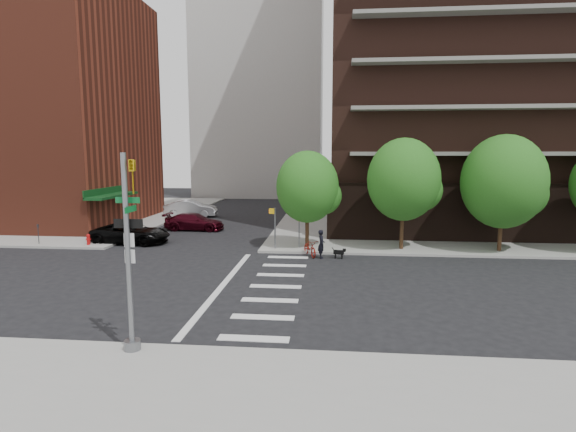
# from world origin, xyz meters

# --- Properties ---
(ground) EXTENTS (120.00, 120.00, 0.00)m
(ground) POSITION_xyz_m (0.00, 0.00, 0.00)
(ground) COLOR black
(ground) RESTS_ON ground
(sidewalk_ne) EXTENTS (39.00, 33.00, 0.15)m
(sidewalk_ne) POSITION_xyz_m (20.50, 23.50, 0.07)
(sidewalk_ne) COLOR gray
(sidewalk_ne) RESTS_ON ground
(sidewalk_nw) EXTENTS (31.00, 33.00, 0.15)m
(sidewalk_nw) POSITION_xyz_m (-24.50, 23.50, 0.07)
(sidewalk_nw) COLOR gray
(sidewalk_nw) RESTS_ON ground
(crosswalk) EXTENTS (3.85, 13.00, 0.01)m
(crosswalk) POSITION_xyz_m (2.21, -0.00, 0.01)
(crosswalk) COLOR silver
(crosswalk) RESTS_ON ground
(midrise_nw) EXTENTS (21.40, 15.50, 20.00)m
(midrise_nw) POSITION_xyz_m (-22.00, 18.00, 10.15)
(midrise_nw) COLOR maroon
(midrise_nw) RESTS_ON sidewalk_nw
(tree_a) EXTENTS (4.00, 4.00, 5.90)m
(tree_a) POSITION_xyz_m (4.00, 8.50, 4.04)
(tree_a) COLOR #301E11
(tree_a) RESTS_ON sidewalk_ne
(tree_b) EXTENTS (4.50, 4.50, 6.65)m
(tree_b) POSITION_xyz_m (10.00, 8.50, 4.54)
(tree_b) COLOR #301E11
(tree_b) RESTS_ON sidewalk_ne
(tree_c) EXTENTS (5.00, 5.00, 6.80)m
(tree_c) POSITION_xyz_m (16.00, 8.50, 4.45)
(tree_c) COLOR #301E11
(tree_c) RESTS_ON sidewalk_ne
(traffic_signal) EXTENTS (0.90, 0.75, 6.00)m
(traffic_signal) POSITION_xyz_m (-0.47, -7.49, 2.70)
(traffic_signal) COLOR slate
(traffic_signal) RESTS_ON sidewalk_s
(pedestrian_signal) EXTENTS (2.18, 0.67, 2.60)m
(pedestrian_signal) POSITION_xyz_m (2.32, 7.92, 1.85)
(pedestrian_signal) COLOR slate
(pedestrian_signal) RESTS_ON sidewalk_ne
(fire_hydrant) EXTENTS (0.24, 0.24, 0.73)m
(fire_hydrant) POSITION_xyz_m (-10.50, 7.80, 0.55)
(fire_hydrant) COLOR #A50C0C
(fire_hydrant) RESTS_ON sidewalk_nw
(parking_meter) EXTENTS (0.10, 0.08, 1.32)m
(parking_meter) POSITION_xyz_m (-14.00, 7.80, 0.96)
(parking_meter) COLOR black
(parking_meter) RESTS_ON sidewalk_nw
(parked_car_black) EXTENTS (2.67, 5.37, 1.46)m
(parked_car_black) POSITION_xyz_m (-8.20, 9.23, 0.73)
(parked_car_black) COLOR black
(parked_car_black) RESTS_ON ground
(parked_car_maroon) EXTENTS (2.10, 4.85, 1.39)m
(parked_car_maroon) POSITION_xyz_m (-5.50, 14.98, 0.70)
(parked_car_maroon) COLOR #390812
(parked_car_maroon) RESTS_ON ground
(parked_car_silver) EXTENTS (2.22, 5.24, 1.68)m
(parked_car_silver) POSITION_xyz_m (-8.20, 22.62, 0.84)
(parked_car_silver) COLOR silver
(parked_car_silver) RESTS_ON ground
(scooter) EXTENTS (1.34, 2.01, 1.00)m
(scooter) POSITION_xyz_m (4.29, 6.50, 0.50)
(scooter) COLOR maroon
(scooter) RESTS_ON ground
(dog_walker) EXTENTS (0.67, 0.50, 1.70)m
(dog_walker) POSITION_xyz_m (4.98, 6.00, 0.85)
(dog_walker) COLOR black
(dog_walker) RESTS_ON ground
(dog) EXTENTS (0.74, 0.33, 0.61)m
(dog) POSITION_xyz_m (6.05, 5.98, 0.39)
(dog) COLOR black
(dog) RESTS_ON ground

